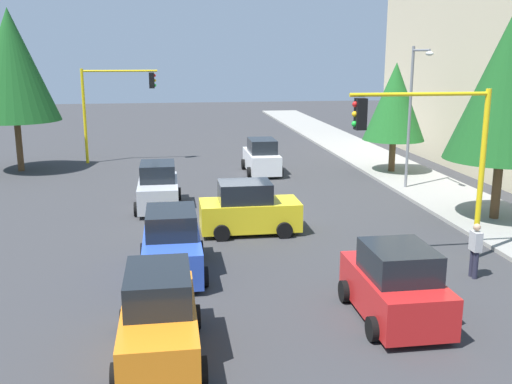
# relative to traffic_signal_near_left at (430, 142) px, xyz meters

# --- Properties ---
(ground_plane) EXTENTS (120.00, 120.00, 0.00)m
(ground_plane) POSITION_rel_traffic_signal_near_left_xyz_m (-6.00, -5.68, -3.95)
(ground_plane) COLOR #353538
(sidewalk_kerb) EXTENTS (80.00, 4.00, 0.15)m
(sidewalk_kerb) POSITION_rel_traffic_signal_near_left_xyz_m (-11.00, 4.82, -3.88)
(sidewalk_kerb) COLOR gray
(sidewalk_kerb) RESTS_ON ground
(lane_arrow_near) EXTENTS (2.40, 1.10, 1.10)m
(lane_arrow_near) POSITION_rel_traffic_signal_near_left_xyz_m (5.51, -8.68, -3.95)
(lane_arrow_near) COLOR silver
(lane_arrow_near) RESTS_ON ground
(traffic_signal_near_left) EXTENTS (0.36, 4.59, 5.58)m
(traffic_signal_near_left) POSITION_rel_traffic_signal_near_left_xyz_m (0.00, 0.00, 0.00)
(traffic_signal_near_left) COLOR yellow
(traffic_signal_near_left) RESTS_ON ground
(traffic_signal_far_right) EXTENTS (0.36, 4.59, 5.77)m
(traffic_signal_far_right) POSITION_rel_traffic_signal_near_left_xyz_m (-20.00, -11.39, 0.13)
(traffic_signal_far_right) COLOR yellow
(traffic_signal_far_right) RESTS_ON ground
(street_lamp_curbside) EXTENTS (2.15, 0.28, 7.00)m
(street_lamp_curbside) POSITION_rel_traffic_signal_near_left_xyz_m (-9.61, 3.52, 0.39)
(street_lamp_curbside) COLOR slate
(street_lamp_curbside) RESTS_ON ground
(tree_opposite_side) EXTENTS (4.98, 4.98, 9.14)m
(tree_opposite_side) POSITION_rel_traffic_signal_near_left_xyz_m (-18.00, -16.68, 2.06)
(tree_opposite_side) COLOR brown
(tree_opposite_side) RESTS_ON ground
(tree_roadside_near) EXTENTS (4.43, 4.43, 8.10)m
(tree_roadside_near) POSITION_rel_traffic_signal_near_left_xyz_m (-4.00, 4.82, 1.37)
(tree_roadside_near) COLOR brown
(tree_roadside_near) RESTS_ON ground
(tree_roadside_mid) EXTENTS (3.41, 3.41, 6.20)m
(tree_roadside_mid) POSITION_rel_traffic_signal_near_left_xyz_m (-14.00, 4.32, 0.09)
(tree_roadside_mid) COLOR brown
(tree_roadside_mid) RESTS_ON ground
(car_silver) EXTENTS (4.06, 2.01, 1.98)m
(car_silver) POSITION_rel_traffic_signal_near_left_xyz_m (-8.30, -8.67, -3.06)
(car_silver) COLOR #B2B5BA
(car_silver) RESTS_ON ground
(car_yellow) EXTENTS (2.08, 3.74, 1.98)m
(car_yellow) POSITION_rel_traffic_signal_near_left_xyz_m (-4.00, -5.23, -3.06)
(car_yellow) COLOR yellow
(car_yellow) RESTS_ON ground
(car_red) EXTENTS (3.70, 2.12, 1.98)m
(car_red) POSITION_rel_traffic_signal_near_left_xyz_m (3.99, -2.56, -3.06)
(car_red) COLOR red
(car_red) RESTS_ON ground
(car_blue) EXTENTS (4.02, 2.04, 1.98)m
(car_blue) POSITION_rel_traffic_signal_near_left_xyz_m (-0.15, -8.15, -3.06)
(car_blue) COLOR blue
(car_blue) RESTS_ON ground
(car_white) EXTENTS (4.06, 1.95, 1.98)m
(car_white) POSITION_rel_traffic_signal_near_left_xyz_m (-15.26, -2.95, -3.06)
(car_white) COLOR white
(car_white) RESTS_ON ground
(car_orange) EXTENTS (4.16, 1.94, 1.98)m
(car_orange) POSITION_rel_traffic_signal_near_left_xyz_m (5.05, -8.49, -3.06)
(car_orange) COLOR orange
(car_orange) RESTS_ON ground
(pedestrian_crossing) EXTENTS (0.40, 0.24, 1.70)m
(pedestrian_crossing) POSITION_rel_traffic_signal_near_left_xyz_m (1.62, 0.90, -3.05)
(pedestrian_crossing) COLOR #262638
(pedestrian_crossing) RESTS_ON ground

